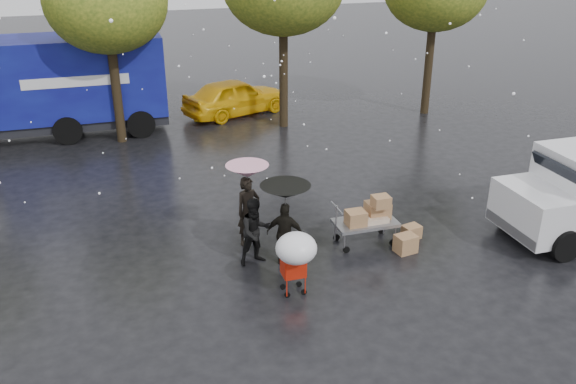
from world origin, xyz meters
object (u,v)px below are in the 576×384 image
object	(u,v)px
shopping_cart	(296,251)
yellow_taxi	(236,97)
person_black	(285,234)
person_pink	(248,211)
vendor_cart	(369,216)
blue_truck	(53,88)

from	to	relation	value
shopping_cart	yellow_taxi	distance (m)	13.30
person_black	person_pink	bearing A→B (deg)	-32.65
person_black	vendor_cart	bearing A→B (deg)	-139.69
shopping_cart	yellow_taxi	xyz separation A→B (m)	(1.70, 13.19, -0.33)
blue_truck	yellow_taxi	size ratio (longest dim) A/B	1.93
person_black	vendor_cart	size ratio (longest dim) A/B	0.98
person_pink	blue_truck	size ratio (longest dim) A/B	0.21
vendor_cart	shopping_cart	world-z (taller)	shopping_cart
shopping_cart	yellow_taxi	bearing A→B (deg)	82.66
person_pink	blue_truck	distance (m)	11.11
yellow_taxi	person_black	bearing A→B (deg)	152.06
person_black	yellow_taxi	world-z (taller)	person_black
person_pink	shopping_cart	bearing A→B (deg)	-100.21
shopping_cart	blue_truck	distance (m)	13.53
person_black	yellow_taxi	bearing A→B (deg)	-65.88
vendor_cart	shopping_cart	bearing A→B (deg)	-144.65
person_black	yellow_taxi	xyz separation A→B (m)	(1.51, 11.84, -0.01)
person_black	shopping_cart	distance (m)	1.39
vendor_cart	shopping_cart	xyz separation A→B (m)	(-2.38, -1.69, 0.34)
blue_truck	person_black	bearing A→B (deg)	-65.10
person_black	blue_truck	bearing A→B (deg)	-33.73
yellow_taxi	shopping_cart	bearing A→B (deg)	151.97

